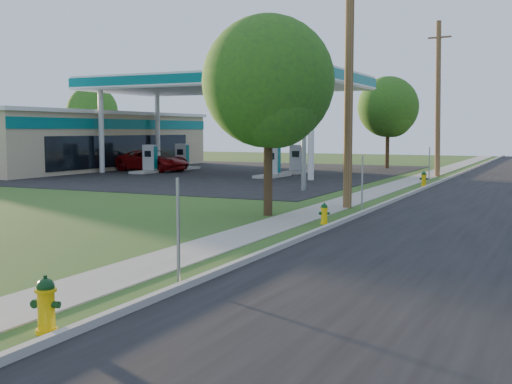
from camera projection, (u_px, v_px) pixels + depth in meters
road at (464, 251)px, 15.18m from camera, size 8.00×120.00×0.02m
curb at (306, 236)px, 16.90m from camera, size 0.15×120.00×0.15m
sidewalk at (247, 234)px, 17.66m from camera, size 1.50×120.00×0.03m
forecourt at (198, 172)px, 43.77m from camera, size 26.00×28.00×0.02m
utility_pole_mid at (349, 72)px, 23.19m from camera, size 1.40×0.32×9.80m
utility_pole_far at (438, 99)px, 39.34m from camera, size 1.40×0.32×9.50m
sign_post_near at (178, 232)px, 11.72m from camera, size 0.05×0.04×2.00m
sign_post_mid at (362, 184)px, 22.30m from camera, size 0.05×0.04×2.00m
sign_post_far at (429, 166)px, 33.24m from camera, size 0.05×0.04×2.00m
gas_canopy at (223, 84)px, 42.34m from camera, size 18.18×9.18×6.40m
fuel_pump_nw at (150, 162)px, 42.99m from camera, size 1.20×3.20×1.90m
fuel_pump_ne at (272, 165)px, 39.09m from camera, size 1.20×3.20×1.90m
fuel_pump_sw at (182, 160)px, 46.57m from camera, size 1.20×3.20×1.90m
fuel_pump_se at (297, 163)px, 42.68m from camera, size 1.20×3.20×1.90m
convenience_store at (72, 140)px, 48.31m from camera, size 10.40×22.40×4.25m
price_pylon at (304, 75)px, 29.76m from camera, size 0.34×2.04×6.85m
tree_verge at (270, 87)px, 21.12m from camera, size 4.40×4.40×6.67m
tree_lot at (389, 109)px, 47.81m from camera, size 4.54×4.54×6.89m
tree_back at (93, 113)px, 56.50m from camera, size 4.47×4.47×6.78m
hydrant_near at (46, 305)px, 9.02m from camera, size 0.43×0.38×0.83m
hydrant_mid at (324, 214)px, 19.55m from camera, size 0.34×0.30×0.66m
hydrant_far at (424, 179)px, 32.60m from camera, size 0.41×0.36×0.79m
car_red at (153, 161)px, 44.75m from camera, size 5.71×3.14×1.51m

